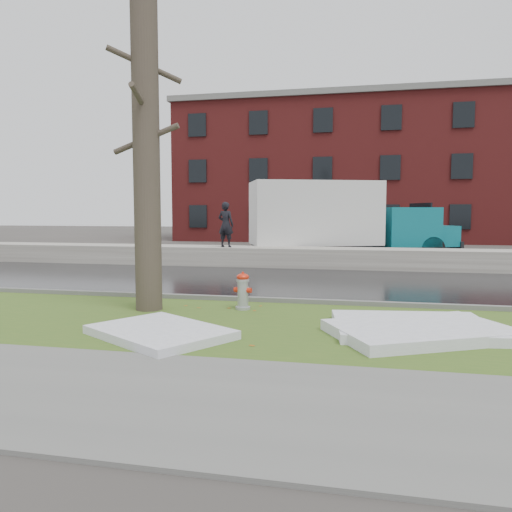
% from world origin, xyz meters
% --- Properties ---
extents(ground, '(120.00, 120.00, 0.00)m').
position_xyz_m(ground, '(0.00, 0.00, 0.00)').
color(ground, '#47423D').
rests_on(ground, ground).
extents(verge, '(60.00, 4.50, 0.04)m').
position_xyz_m(verge, '(0.00, -1.25, 0.02)').
color(verge, '#35541C').
rests_on(verge, ground).
extents(sidewalk, '(60.00, 3.00, 0.05)m').
position_xyz_m(sidewalk, '(0.00, -5.00, 0.03)').
color(sidewalk, slate).
rests_on(sidewalk, ground).
extents(road, '(60.00, 7.00, 0.03)m').
position_xyz_m(road, '(0.00, 4.50, 0.01)').
color(road, black).
rests_on(road, ground).
extents(parking_lot, '(60.00, 9.00, 0.03)m').
position_xyz_m(parking_lot, '(0.00, 13.00, 0.01)').
color(parking_lot, slate).
rests_on(parking_lot, ground).
extents(curb, '(60.00, 0.15, 0.14)m').
position_xyz_m(curb, '(0.00, 1.00, 0.07)').
color(curb, slate).
rests_on(curb, ground).
extents(snowbank, '(60.00, 1.60, 0.75)m').
position_xyz_m(snowbank, '(0.00, 8.70, 0.38)').
color(snowbank, '#BAB5AA').
rests_on(snowbank, ground).
extents(brick_building, '(26.00, 12.00, 10.00)m').
position_xyz_m(brick_building, '(2.00, 30.00, 5.00)').
color(brick_building, maroon).
rests_on(brick_building, ground).
extents(bg_tree_left, '(1.40, 1.62, 6.50)m').
position_xyz_m(bg_tree_left, '(-12.00, 22.00, 3.33)').
color(bg_tree_left, brown).
rests_on(bg_tree_left, ground).
extents(bg_tree_center, '(1.40, 1.62, 6.50)m').
position_xyz_m(bg_tree_center, '(-6.00, 26.00, 3.33)').
color(bg_tree_center, brown).
rests_on(bg_tree_center, ground).
extents(fire_hydrant, '(0.39, 0.35, 0.80)m').
position_xyz_m(fire_hydrant, '(0.09, 0.04, 0.46)').
color(fire_hydrant, '#A6A9AE').
rests_on(fire_hydrant, verge).
extents(tree, '(1.43, 1.70, 6.88)m').
position_xyz_m(tree, '(-1.84, -0.40, 3.50)').
color(tree, brown).
rests_on(tree, verge).
extents(box_truck, '(10.03, 5.20, 3.37)m').
position_xyz_m(box_truck, '(1.54, 11.41, 1.78)').
color(box_truck, black).
rests_on(box_truck, ground).
extents(worker, '(0.70, 0.53, 1.73)m').
position_xyz_m(worker, '(-2.62, 8.42, 1.62)').
color(worker, black).
rests_on(worker, snowbank).
extents(snow_patch_near, '(2.83, 2.31, 0.16)m').
position_xyz_m(snow_patch_near, '(3.40, -1.27, 0.12)').
color(snow_patch_near, silver).
rests_on(snow_patch_near, verge).
extents(snow_patch_far, '(2.71, 2.53, 0.14)m').
position_xyz_m(snow_patch_far, '(-0.70, -2.50, 0.11)').
color(snow_patch_far, silver).
rests_on(snow_patch_far, verge).
extents(snow_patch_side, '(3.31, 2.88, 0.18)m').
position_xyz_m(snow_patch_side, '(3.50, -1.61, 0.13)').
color(snow_patch_side, silver).
rests_on(snow_patch_side, verge).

